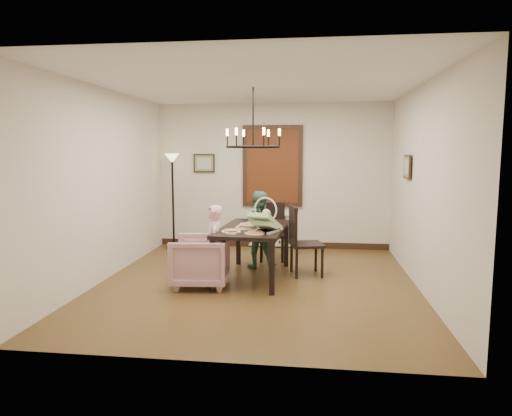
% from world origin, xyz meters
% --- Properties ---
extents(room_shell, '(4.51, 5.00, 2.81)m').
position_xyz_m(room_shell, '(0.00, 0.37, 1.40)').
color(room_shell, brown).
rests_on(room_shell, ground).
extents(dining_table, '(1.03, 1.70, 0.77)m').
position_xyz_m(dining_table, '(-0.09, 0.28, 0.69)').
color(dining_table, black).
rests_on(dining_table, room_shell).
extents(chair_far, '(0.48, 0.48, 1.00)m').
position_xyz_m(chair_far, '(0.09, 1.42, 0.50)').
color(chair_far, black).
rests_on(chair_far, room_shell).
extents(chair_right, '(0.57, 0.57, 1.08)m').
position_xyz_m(chair_right, '(0.70, 0.53, 0.54)').
color(chair_right, black).
rests_on(chair_right, room_shell).
extents(armchair, '(0.85, 0.83, 0.71)m').
position_xyz_m(armchair, '(-0.78, -0.21, 0.36)').
color(armchair, '#CF9EA1').
rests_on(armchair, room_shell).
extents(elderly_woman, '(0.30, 0.38, 0.94)m').
position_xyz_m(elderly_woman, '(-0.60, -0.12, 0.47)').
color(elderly_woman, '#EAA5BD').
rests_on(elderly_woman, room_shell).
extents(seated_man, '(0.54, 0.43, 1.04)m').
position_xyz_m(seated_man, '(-0.09, 0.91, 0.52)').
color(seated_man, '#457459').
rests_on(seated_man, room_shell).
extents(baby_bouncer, '(0.53, 0.61, 0.33)m').
position_xyz_m(baby_bouncer, '(0.13, -0.11, 0.94)').
color(baby_bouncer, '#A8CD8E').
rests_on(baby_bouncer, dining_table).
extents(salad_bowl, '(0.32, 0.32, 0.08)m').
position_xyz_m(salad_bowl, '(-0.14, 0.14, 0.81)').
color(salad_bowl, white).
rests_on(salad_bowl, dining_table).
extents(pizza_platter, '(0.30, 0.30, 0.04)m').
position_xyz_m(pizza_platter, '(-0.18, 0.14, 0.79)').
color(pizza_platter, tan).
rests_on(pizza_platter, dining_table).
extents(drinking_glass, '(0.07, 0.07, 0.14)m').
position_xyz_m(drinking_glass, '(0.01, 0.21, 0.84)').
color(drinking_glass, silver).
rests_on(drinking_glass, dining_table).
extents(window_blinds, '(1.00, 0.03, 1.40)m').
position_xyz_m(window_blinds, '(0.00, 2.46, 1.60)').
color(window_blinds, '#542310').
rests_on(window_blinds, room_shell).
extents(radiator, '(0.92, 0.12, 0.62)m').
position_xyz_m(radiator, '(0.00, 2.48, 0.35)').
color(radiator, silver).
rests_on(radiator, room_shell).
extents(picture_back, '(0.42, 0.03, 0.36)m').
position_xyz_m(picture_back, '(-1.35, 2.47, 1.65)').
color(picture_back, black).
rests_on(picture_back, room_shell).
extents(picture_right, '(0.03, 0.42, 0.36)m').
position_xyz_m(picture_right, '(2.21, 0.90, 1.65)').
color(picture_right, black).
rests_on(picture_right, room_shell).
extents(floor_lamp, '(0.30, 0.30, 1.80)m').
position_xyz_m(floor_lamp, '(-1.90, 2.15, 0.90)').
color(floor_lamp, black).
rests_on(floor_lamp, room_shell).
extents(chandelier, '(0.80, 0.80, 0.04)m').
position_xyz_m(chandelier, '(-0.09, 0.28, 1.95)').
color(chandelier, black).
rests_on(chandelier, room_shell).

